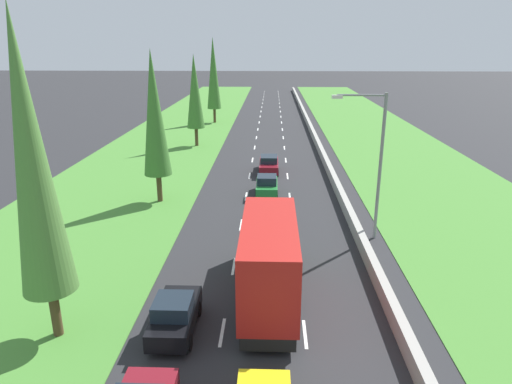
# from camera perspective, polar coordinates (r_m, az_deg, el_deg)

# --- Properties ---
(ground_plane) EXTENTS (300.00, 300.00, 0.00)m
(ground_plane) POSITION_cam_1_polar(r_m,az_deg,el_deg) (62.40, 1.77, 7.39)
(ground_plane) COLOR #28282B
(ground_plane) RESTS_ON ground
(grass_verge_left) EXTENTS (14.00, 140.00, 0.04)m
(grass_verge_left) POSITION_cam_1_polar(r_m,az_deg,el_deg) (63.72, -9.78, 7.38)
(grass_verge_left) COLOR #478433
(grass_verge_left) RESTS_ON ground
(grass_verge_right) EXTENTS (14.00, 140.00, 0.04)m
(grass_verge_right) POSITION_cam_1_polar(r_m,az_deg,el_deg) (63.97, 14.83, 7.08)
(grass_verge_right) COLOR #478433
(grass_verge_right) RESTS_ON ground
(median_barrier) EXTENTS (0.44, 120.00, 0.85)m
(median_barrier) POSITION_cam_1_polar(r_m,az_deg,el_deg) (62.56, 7.05, 7.69)
(median_barrier) COLOR #9E9B93
(median_barrier) RESTS_ON ground
(lane_markings) EXTENTS (3.64, 116.00, 0.01)m
(lane_markings) POSITION_cam_1_polar(r_m,az_deg,el_deg) (62.40, 1.77, 7.40)
(lane_markings) COLOR white
(lane_markings) RESTS_ON ground
(red_box_truck_centre_lane) EXTENTS (2.46, 9.40, 4.18)m
(red_box_truck_centre_lane) POSITION_cam_1_polar(r_m,az_deg,el_deg) (21.39, 1.67, -8.08)
(red_box_truck_centre_lane) COLOR black
(red_box_truck_centre_lane) RESTS_ON ground
(grey_sedan_centre_lane) EXTENTS (1.82, 4.50, 1.64)m
(grey_sedan_centre_lane) POSITION_cam_1_polar(r_m,az_deg,el_deg) (30.03, 1.86, -2.99)
(grey_sedan_centre_lane) COLOR slate
(grey_sedan_centre_lane) RESTS_ON ground
(green_hatchback_centre_lane) EXTENTS (1.74, 3.90, 1.72)m
(green_hatchback_centre_lane) POSITION_cam_1_polar(r_m,az_deg,el_deg) (36.25, 1.38, 0.81)
(green_hatchback_centre_lane) COLOR #237A33
(green_hatchback_centre_lane) RESTS_ON ground
(maroon_sedan_centre_lane) EXTENTS (1.82, 4.50, 1.64)m
(maroon_sedan_centre_lane) POSITION_cam_1_polar(r_m,az_deg,el_deg) (42.91, 1.63, 3.53)
(maroon_sedan_centre_lane) COLOR maroon
(maroon_sedan_centre_lane) RESTS_ON ground
(black_hatchback_left_lane) EXTENTS (1.74, 3.90, 1.72)m
(black_hatchback_left_lane) POSITION_cam_1_polar(r_m,az_deg,el_deg) (19.92, -10.18, -15.00)
(black_hatchback_left_lane) COLOR black
(black_hatchback_left_lane) RESTS_ON ground
(poplar_tree_nearest) EXTENTS (2.13, 2.13, 13.15)m
(poplar_tree_nearest) POSITION_cam_1_polar(r_m,az_deg,el_deg) (18.64, -26.47, 3.81)
(poplar_tree_nearest) COLOR #4C3823
(poplar_tree_nearest) RESTS_ON ground
(poplar_tree_second) EXTENTS (2.08, 2.08, 11.40)m
(poplar_tree_second) POSITION_cam_1_polar(r_m,az_deg,el_deg) (34.35, -12.68, 9.54)
(poplar_tree_second) COLOR #4C3823
(poplar_tree_second) RESTS_ON ground
(poplar_tree_third) EXTENTS (2.07, 2.07, 10.63)m
(poplar_tree_third) POSITION_cam_1_polar(r_m,az_deg,el_deg) (54.04, -7.73, 12.39)
(poplar_tree_third) COLOR #4C3823
(poplar_tree_third) RESTS_ON ground
(poplar_tree_fourth) EXTENTS (2.12, 2.12, 12.68)m
(poplar_tree_fourth) POSITION_cam_1_polar(r_m,az_deg,el_deg) (70.53, -5.38, 14.62)
(poplar_tree_fourth) COLOR #4C3823
(poplar_tree_fourth) RESTS_ON ground
(street_light_mast) EXTENTS (3.20, 0.28, 9.00)m
(street_light_mast) POSITION_cam_1_polar(r_m,az_deg,el_deg) (27.93, 14.78, 4.30)
(street_light_mast) COLOR gray
(street_light_mast) RESTS_ON ground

